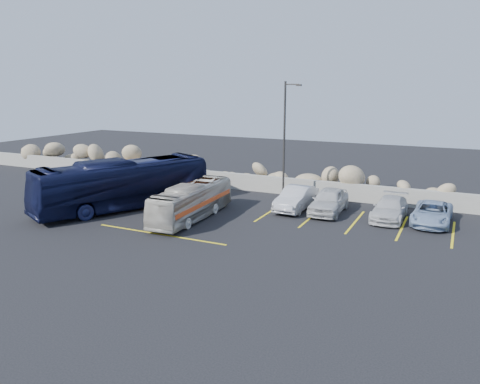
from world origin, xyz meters
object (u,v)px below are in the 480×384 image
at_px(lamppost, 285,139).
at_px(car_a, 329,201).
at_px(car_b, 296,198).
at_px(car_c, 390,209).
at_px(vintage_bus, 192,201).
at_px(car_d, 432,213).
at_px(tour_coach, 123,184).

xyz_separation_m(lamppost, car_a, (3.40, -1.18, -3.53)).
relative_size(car_a, car_b, 1.01).
bearing_deg(car_b, lamppost, 137.69).
relative_size(lamppost, car_c, 1.82).
xyz_separation_m(lamppost, vintage_bus, (-3.58, -5.94, -3.25)).
height_order(car_c, car_d, car_c).
height_order(vintage_bus, car_c, vintage_bus).
relative_size(lamppost, tour_coach, 0.70).
bearing_deg(car_c, car_a, -176.07).
relative_size(vintage_bus, car_d, 1.69).
bearing_deg(lamppost, vintage_bus, -121.07).
xyz_separation_m(tour_coach, car_d, (18.10, 4.89, -0.97)).
distance_m(lamppost, tour_coach, 10.86).
height_order(vintage_bus, tour_coach, tour_coach).
xyz_separation_m(tour_coach, car_a, (12.16, 4.64, -0.82)).
distance_m(car_a, car_c, 3.63).
bearing_deg(car_c, car_d, 2.19).
bearing_deg(car_b, vintage_bus, -134.39).
bearing_deg(car_c, car_b, -176.00).
distance_m(tour_coach, car_b, 11.09).
bearing_deg(vintage_bus, tour_coach, 175.84).
relative_size(lamppost, car_d, 1.80).
height_order(car_b, car_c, car_b).
bearing_deg(vintage_bus, car_d, 18.45).
distance_m(lamppost, car_c, 7.98).
bearing_deg(car_b, car_a, 5.44).
distance_m(car_a, car_d, 5.95).
distance_m(vintage_bus, car_b, 6.76).
bearing_deg(car_b, car_c, 5.31).
bearing_deg(tour_coach, car_a, 46.00).
height_order(lamppost, tour_coach, lamppost).
bearing_deg(tour_coach, car_d, 40.23).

